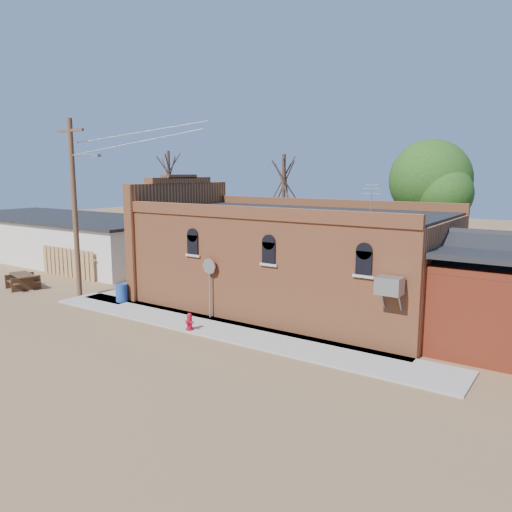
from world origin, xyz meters
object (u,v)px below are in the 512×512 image
Objects in this scene: brick_bar at (285,258)px; picnic_table at (23,279)px; fire_hydrant at (189,321)px; utility_pole at (75,204)px; stop_sign at (209,272)px; trash_barrel at (122,293)px.

brick_bar is 7.14× the size of picnic_table.
utility_pole is at bearing 147.14° from fire_hydrant.
stop_sign is 1.16× the size of picnic_table.
brick_bar is 18.72× the size of trash_barrel.
stop_sign reaches higher than trash_barrel.
picnic_table is at bearing 152.82° from fire_hydrant.
stop_sign is at bearing 21.67° from picnic_table.
fire_hydrant is 5.97m from trash_barrel.
utility_pole is 10.27× the size of trash_barrel.
utility_pole is (-9.79, -4.29, 2.43)m from brick_bar.
fire_hydrant is 12.71m from picnic_table.
picnic_table is at bearing -171.78° from trash_barrel.
utility_pole reaches higher than stop_sign.
picnic_table is (-13.87, -4.99, -1.80)m from brick_bar.
trash_barrel is 0.38× the size of picnic_table.
utility_pole reaches higher than trash_barrel.
brick_bar is 6.18× the size of stop_sign.
picnic_table reaches higher than fire_hydrant.
brick_bar is 10.96m from utility_pole.
utility_pole is 5.92m from picnic_table.
stop_sign is at bearing -113.16° from brick_bar.
fire_hydrant is 2.51m from stop_sign.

